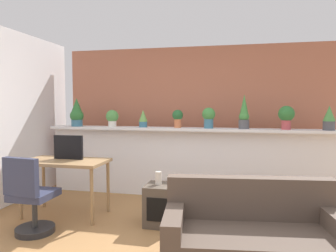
{
  "coord_description": "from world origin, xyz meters",
  "views": [
    {
      "loc": [
        0.68,
        -2.93,
        1.49
      ],
      "look_at": [
        -0.27,
        1.38,
        1.18
      ],
      "focal_mm": 33.39,
      "sensor_mm": 36.0,
      "label": 1
    }
  ],
  "objects_px": {
    "potted_plant_7": "(329,118)",
    "office_chair": "(31,201)",
    "potted_plant_2": "(143,118)",
    "potted_plant_0": "(77,113)",
    "side_cube_shelf": "(162,205)",
    "desk": "(65,166)",
    "potted_plant_4": "(209,117)",
    "potted_plant_6": "(286,115)",
    "potted_plant_5": "(244,114)",
    "potted_plant_1": "(112,117)",
    "vase_on_shelf": "(158,178)",
    "potted_plant_3": "(178,117)",
    "couch": "(253,242)"
  },
  "relations": [
    {
      "from": "vase_on_shelf",
      "to": "couch",
      "type": "bearing_deg",
      "value": -40.38
    },
    {
      "from": "potted_plant_4",
      "to": "office_chair",
      "type": "xyz_separation_m",
      "value": [
        -1.85,
        -1.81,
        -0.91
      ]
    },
    {
      "from": "potted_plant_4",
      "to": "desk",
      "type": "xyz_separation_m",
      "value": [
        -1.8,
        -1.15,
        -0.64
      ]
    },
    {
      "from": "potted_plant_0",
      "to": "couch",
      "type": "distance_m",
      "value": 3.66
    },
    {
      "from": "potted_plant_3",
      "to": "potted_plant_7",
      "type": "xyz_separation_m",
      "value": [
        2.22,
        -0.03,
        0.01
      ]
    },
    {
      "from": "desk",
      "to": "side_cube_shelf",
      "type": "height_order",
      "value": "desk"
    },
    {
      "from": "potted_plant_0",
      "to": "side_cube_shelf",
      "type": "bearing_deg",
      "value": -33.55
    },
    {
      "from": "potted_plant_2",
      "to": "potted_plant_0",
      "type": "bearing_deg",
      "value": -177.62
    },
    {
      "from": "vase_on_shelf",
      "to": "couch",
      "type": "height_order",
      "value": "couch"
    },
    {
      "from": "potted_plant_2",
      "to": "side_cube_shelf",
      "type": "xyz_separation_m",
      "value": [
        0.61,
        -1.22,
        -1.01
      ]
    },
    {
      "from": "potted_plant_4",
      "to": "potted_plant_6",
      "type": "distance_m",
      "value": 1.14
    },
    {
      "from": "potted_plant_3",
      "to": "potted_plant_6",
      "type": "distance_m",
      "value": 1.64
    },
    {
      "from": "potted_plant_7",
      "to": "office_chair",
      "type": "distance_m",
      "value": 4.11
    },
    {
      "from": "potted_plant_6",
      "to": "side_cube_shelf",
      "type": "distance_m",
      "value": 2.28
    },
    {
      "from": "potted_plant_0",
      "to": "office_chair",
      "type": "distance_m",
      "value": 2.07
    },
    {
      "from": "side_cube_shelf",
      "to": "vase_on_shelf",
      "type": "bearing_deg",
      "value": 158.04
    },
    {
      "from": "desk",
      "to": "couch",
      "type": "height_order",
      "value": "couch"
    },
    {
      "from": "potted_plant_7",
      "to": "couch",
      "type": "relative_size",
      "value": 0.22
    },
    {
      "from": "potted_plant_5",
      "to": "side_cube_shelf",
      "type": "height_order",
      "value": "potted_plant_5"
    },
    {
      "from": "potted_plant_6",
      "to": "desk",
      "type": "height_order",
      "value": "potted_plant_6"
    },
    {
      "from": "couch",
      "to": "office_chair",
      "type": "bearing_deg",
      "value": 173.07
    },
    {
      "from": "office_chair",
      "to": "side_cube_shelf",
      "type": "height_order",
      "value": "office_chair"
    },
    {
      "from": "potted_plant_1",
      "to": "vase_on_shelf",
      "type": "xyz_separation_m",
      "value": [
        1.1,
        -1.2,
        -0.7
      ]
    },
    {
      "from": "potted_plant_1",
      "to": "potted_plant_2",
      "type": "xyz_separation_m",
      "value": [
        0.54,
        0.0,
        -0.01
      ]
    },
    {
      "from": "potted_plant_5",
      "to": "office_chair",
      "type": "height_order",
      "value": "potted_plant_5"
    },
    {
      "from": "potted_plant_4",
      "to": "potted_plant_6",
      "type": "bearing_deg",
      "value": 0.19
    },
    {
      "from": "potted_plant_4",
      "to": "potted_plant_1",
      "type": "bearing_deg",
      "value": 179.05
    },
    {
      "from": "potted_plant_4",
      "to": "potted_plant_6",
      "type": "height_order",
      "value": "potted_plant_6"
    },
    {
      "from": "potted_plant_2",
      "to": "desk",
      "type": "bearing_deg",
      "value": -121.62
    },
    {
      "from": "potted_plant_0",
      "to": "potted_plant_7",
      "type": "bearing_deg",
      "value": 0.16
    },
    {
      "from": "desk",
      "to": "potted_plant_4",
      "type": "bearing_deg",
      "value": 32.64
    },
    {
      "from": "potted_plant_2",
      "to": "couch",
      "type": "xyz_separation_m",
      "value": [
        1.66,
        -2.14,
        -0.98
      ]
    },
    {
      "from": "couch",
      "to": "potted_plant_3",
      "type": "bearing_deg",
      "value": 116.87
    },
    {
      "from": "potted_plant_2",
      "to": "office_chair",
      "type": "distance_m",
      "value": 2.18
    },
    {
      "from": "potted_plant_0",
      "to": "desk",
      "type": "relative_size",
      "value": 0.44
    },
    {
      "from": "potted_plant_5",
      "to": "vase_on_shelf",
      "type": "bearing_deg",
      "value": -131.24
    },
    {
      "from": "potted_plant_1",
      "to": "vase_on_shelf",
      "type": "bearing_deg",
      "value": -47.55
    },
    {
      "from": "potted_plant_3",
      "to": "side_cube_shelf",
      "type": "height_order",
      "value": "potted_plant_3"
    },
    {
      "from": "couch",
      "to": "potted_plant_2",
      "type": "bearing_deg",
      "value": 127.78
    },
    {
      "from": "side_cube_shelf",
      "to": "potted_plant_2",
      "type": "bearing_deg",
      "value": 116.46
    },
    {
      "from": "potted_plant_5",
      "to": "potted_plant_7",
      "type": "relative_size",
      "value": 1.47
    },
    {
      "from": "office_chair",
      "to": "potted_plant_1",
      "type": "bearing_deg",
      "value": 82.52
    },
    {
      "from": "potted_plant_5",
      "to": "potted_plant_7",
      "type": "distance_m",
      "value": 1.19
    },
    {
      "from": "couch",
      "to": "potted_plant_4",
      "type": "bearing_deg",
      "value": 105.46
    },
    {
      "from": "potted_plant_7",
      "to": "potted_plant_4",
      "type": "bearing_deg",
      "value": 179.72
    },
    {
      "from": "potted_plant_3",
      "to": "side_cube_shelf",
      "type": "distance_m",
      "value": 1.6
    },
    {
      "from": "potted_plant_1",
      "to": "desk",
      "type": "bearing_deg",
      "value": -99.1
    },
    {
      "from": "potted_plant_3",
      "to": "potted_plant_5",
      "type": "xyz_separation_m",
      "value": [
        1.03,
        0.0,
        0.06
      ]
    },
    {
      "from": "potted_plant_0",
      "to": "potted_plant_6",
      "type": "xyz_separation_m",
      "value": [
        3.38,
        0.02,
        -0.02
      ]
    },
    {
      "from": "office_chair",
      "to": "couch",
      "type": "height_order",
      "value": "office_chair"
    }
  ]
}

